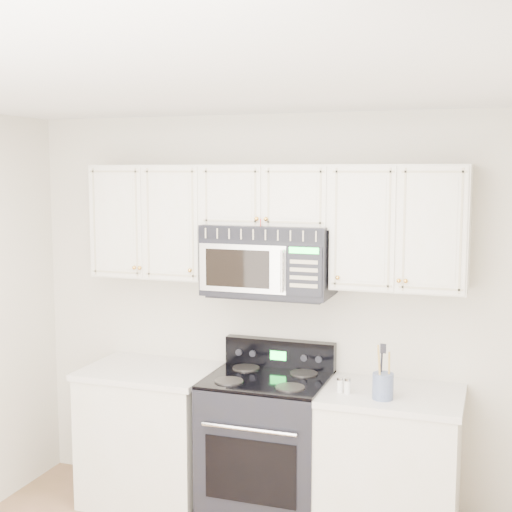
% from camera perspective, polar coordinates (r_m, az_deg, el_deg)
% --- Properties ---
extents(room, '(3.51, 3.51, 2.61)m').
position_cam_1_polar(room, '(3.19, -7.70, -10.23)').
color(room, '#9E6F58').
rests_on(room, ground).
extents(base_cabinet_left, '(0.86, 0.65, 0.92)m').
position_cam_1_polar(base_cabinet_left, '(5.03, -8.39, -14.27)').
color(base_cabinet_left, silver).
rests_on(base_cabinet_left, ground).
extents(base_cabinet_right, '(0.86, 0.65, 0.92)m').
position_cam_1_polar(base_cabinet_right, '(4.57, 10.53, -16.54)').
color(base_cabinet_right, silver).
rests_on(base_cabinet_right, ground).
extents(range, '(0.75, 0.68, 1.12)m').
position_cam_1_polar(range, '(4.71, 0.90, -14.96)').
color(range, black).
rests_on(range, ground).
extents(upper_cabinets, '(2.44, 0.37, 0.75)m').
position_cam_1_polar(upper_cabinets, '(4.53, 1.17, 3.06)').
color(upper_cabinets, silver).
rests_on(upper_cabinets, ground).
extents(microwave, '(0.81, 0.45, 0.45)m').
position_cam_1_polar(microwave, '(4.52, 1.06, -0.28)').
color(microwave, black).
rests_on(microwave, ground).
extents(utensil_crock, '(0.12, 0.12, 0.32)m').
position_cam_1_polar(utensil_crock, '(4.24, 10.12, -10.16)').
color(utensil_crock, slate).
rests_on(utensil_crock, base_cabinet_right).
extents(shaker_salt, '(0.04, 0.04, 0.09)m').
position_cam_1_polar(shaker_salt, '(4.32, 7.33, -10.27)').
color(shaker_salt, silver).
rests_on(shaker_salt, base_cabinet_right).
extents(shaker_pepper, '(0.04, 0.04, 0.09)m').
position_cam_1_polar(shaker_pepper, '(4.33, 6.74, -10.21)').
color(shaker_pepper, silver).
rests_on(shaker_pepper, base_cabinet_right).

